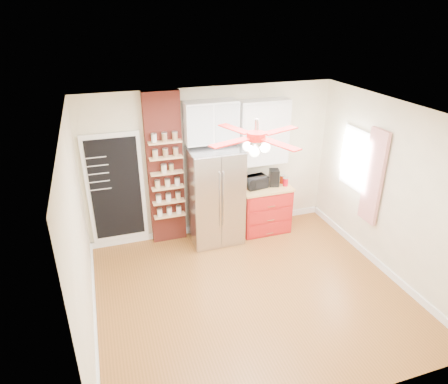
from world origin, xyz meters
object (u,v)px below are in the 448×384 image
object	(u,v)px
fridge	(215,196)
coffee_maker	(274,178)
ceiling_fan	(256,137)
toaster_oven	(256,182)
pantry_jar_oats	(164,169)
red_cabinet	(264,208)
canister_left	(286,182)

from	to	relation	value
fridge	coffee_maker	distance (m)	1.16
ceiling_fan	toaster_oven	distance (m)	2.32
ceiling_fan	toaster_oven	bearing A→B (deg)	66.26
fridge	pantry_jar_oats	world-z (taller)	fridge
coffee_maker	pantry_jar_oats	bearing A→B (deg)	-166.51
fridge	red_cabinet	xyz separation A→B (m)	(0.97, 0.05, -0.42)
canister_left	red_cabinet	bearing A→B (deg)	166.21
toaster_oven	red_cabinet	bearing A→B (deg)	-11.85
toaster_oven	canister_left	xyz separation A→B (m)	(0.55, -0.10, -0.04)
coffee_maker	pantry_jar_oats	world-z (taller)	pantry_jar_oats
canister_left	fridge	bearing A→B (deg)	178.26
fridge	red_cabinet	bearing A→B (deg)	2.95
canister_left	pantry_jar_oats	distance (m)	2.24
red_cabinet	ceiling_fan	bearing A→B (deg)	-118.71
coffee_maker	pantry_jar_oats	distance (m)	2.03
fridge	pantry_jar_oats	bearing A→B (deg)	171.58
fridge	coffee_maker	size ratio (longest dim) A/B	5.67
ceiling_fan	pantry_jar_oats	world-z (taller)	ceiling_fan
fridge	pantry_jar_oats	distance (m)	1.03
toaster_oven	coffee_maker	size ratio (longest dim) A/B	1.28
fridge	canister_left	xyz separation A→B (m)	(1.34, -0.04, 0.10)
fridge	canister_left	world-z (taller)	fridge
canister_left	coffee_maker	bearing A→B (deg)	157.92
red_cabinet	canister_left	world-z (taller)	canister_left
ceiling_fan	canister_left	size ratio (longest dim) A/B	9.55
fridge	ceiling_fan	distance (m)	2.25
toaster_oven	coffee_maker	bearing A→B (deg)	-12.70
fridge	toaster_oven	size ratio (longest dim) A/B	4.41
pantry_jar_oats	fridge	bearing A→B (deg)	-8.42
toaster_oven	pantry_jar_oats	distance (m)	1.70
pantry_jar_oats	toaster_oven	bearing A→B (deg)	-2.47
ceiling_fan	canister_left	xyz separation A→B (m)	(1.29, 1.59, -1.45)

